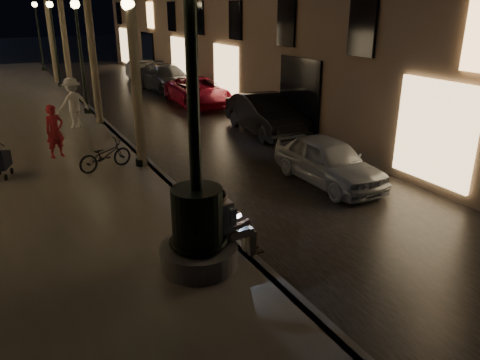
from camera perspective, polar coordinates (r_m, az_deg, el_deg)
ground at (r=20.76m, az=-16.69°, el=6.84°), size 120.00×120.00×0.00m
cobble_lane at (r=21.51m, az=-8.82°, el=7.95°), size 6.00×45.00×0.02m
curb_strip at (r=20.74m, az=-16.72°, el=7.11°), size 0.25×45.00×0.20m
fountain_lamppost at (r=8.17m, az=-5.23°, el=-4.24°), size 1.40×1.40×5.21m
seated_man_laptop at (r=8.52m, az=-1.35°, el=-5.14°), size 1.03×0.35×1.40m
lamp_curb_a at (r=13.42m, az=-12.97°, el=14.12°), size 0.36×0.36×4.81m
lamp_curb_b at (r=21.21m, az=-19.01°, el=15.76°), size 0.36×0.36×4.81m
lamp_curb_c at (r=29.12m, az=-21.82°, el=16.46°), size 0.36×0.36×4.81m
lamp_curb_d at (r=37.07m, az=-23.43°, el=16.85°), size 0.36×0.36×4.81m
stroller at (r=14.18m, az=-27.21°, el=2.07°), size 0.59×0.94×0.96m
car_front at (r=12.99m, az=10.71°, el=2.31°), size 1.51×3.73×1.27m
car_second at (r=17.91m, az=3.11°, el=7.99°), size 1.91×4.57×1.47m
car_third at (r=23.20m, az=-5.07°, el=10.68°), size 2.43×4.89×1.33m
car_rear at (r=27.27m, az=-8.98°, el=12.15°), size 2.52×5.27×1.48m
car_fifth at (r=31.10m, az=-11.62°, el=12.84°), size 1.40×3.97×1.30m
pedestrian_red at (r=15.40m, az=-21.64°, el=5.54°), size 0.69×0.57×1.63m
pedestrian_white at (r=18.91m, az=-19.68°, el=8.81°), size 1.39×1.06×1.91m
bicycle at (r=13.84m, az=-16.12°, el=2.92°), size 1.68×0.96×0.84m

